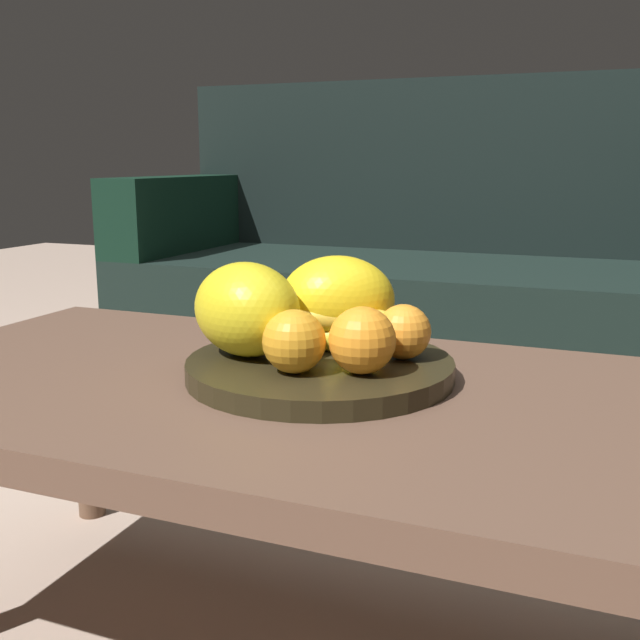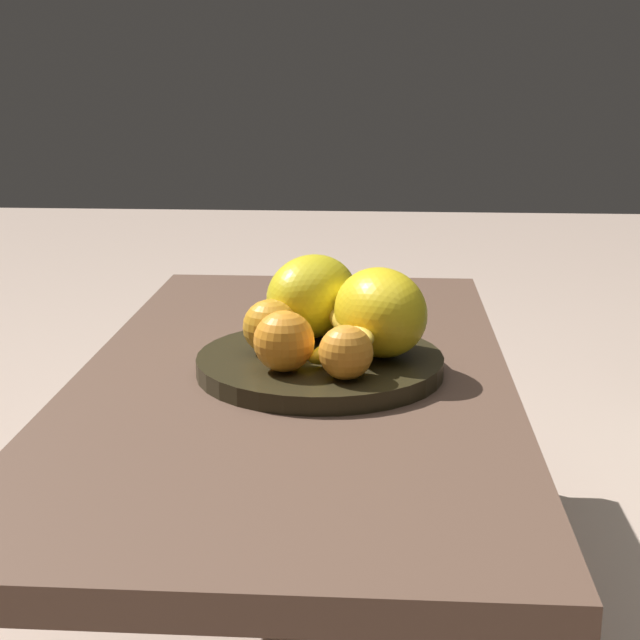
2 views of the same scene
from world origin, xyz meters
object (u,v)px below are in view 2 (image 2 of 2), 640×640
object	(u,v)px
melon_large_front	(380,312)
banana_bunch	(356,337)
coffee_table	(295,397)
orange_front	(284,341)
fruit_bowl	(320,364)
orange_left	(270,327)
melon_smaller_beside	(312,296)
orange_back	(346,352)

from	to	relation	value
melon_large_front	banana_bunch	world-z (taller)	melon_large_front
coffee_table	orange_front	bearing A→B (deg)	-3.79
fruit_bowl	orange_left	size ratio (longest dim) A/B	4.47
fruit_bowl	orange_front	distance (m)	0.10
orange_front	melon_large_front	bearing A→B (deg)	122.06
melon_smaller_beside	orange_back	xyz separation A→B (m)	(0.19, 0.06, -0.03)
coffee_table	banana_bunch	size ratio (longest dim) A/B	7.31
coffee_table	orange_front	world-z (taller)	orange_front
melon_large_front	orange_back	xyz separation A→B (m)	(0.10, -0.04, -0.03)
orange_left	banana_bunch	size ratio (longest dim) A/B	0.47
fruit_bowl	orange_left	bearing A→B (deg)	-94.34
fruit_bowl	orange_left	distance (m)	0.09
coffee_table	melon_large_front	world-z (taller)	melon_large_front
orange_front	orange_left	distance (m)	0.08
melon_large_front	melon_smaller_beside	distance (m)	0.13
melon_large_front	banana_bunch	distance (m)	0.05
coffee_table	orange_back	distance (m)	0.17
orange_front	banana_bunch	xyz separation A→B (m)	(-0.07, 0.09, -0.01)
coffee_table	orange_front	xyz separation A→B (m)	(0.09, -0.01, 0.11)
orange_front	orange_back	xyz separation A→B (m)	(0.03, 0.08, -0.01)
orange_left	banana_bunch	world-z (taller)	orange_left
melon_smaller_beside	orange_left	size ratio (longest dim) A/B	2.08
coffee_table	melon_smaller_beside	world-z (taller)	melon_smaller_beside
coffee_table	banana_bunch	bearing A→B (deg)	76.41
coffee_table	orange_left	world-z (taller)	orange_left
orange_front	banana_bunch	size ratio (longest dim) A/B	0.50
melon_smaller_beside	orange_back	size ratio (longest dim) A/B	2.26
coffee_table	melon_large_front	size ratio (longest dim) A/B	7.54
banana_bunch	orange_front	bearing A→B (deg)	-53.78
orange_back	banana_bunch	bearing A→B (deg)	174.21
coffee_table	orange_left	distance (m)	0.11
coffee_table	orange_left	bearing A→B (deg)	-70.16
orange_left	banana_bunch	distance (m)	0.12
fruit_bowl	melon_smaller_beside	world-z (taller)	melon_smaller_beside
orange_front	banana_bunch	bearing A→B (deg)	126.22
orange_left	orange_back	xyz separation A→B (m)	(0.10, 0.11, -0.00)
melon_smaller_beside	banana_bunch	bearing A→B (deg)	34.28
fruit_bowl	banana_bunch	xyz separation A→B (m)	(0.00, 0.05, 0.04)
melon_smaller_beside	orange_front	distance (m)	0.17
orange_front	orange_left	size ratio (longest dim) A/B	1.05
fruit_bowl	orange_front	world-z (taller)	orange_front
melon_large_front	orange_back	size ratio (longest dim) A/B	2.23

